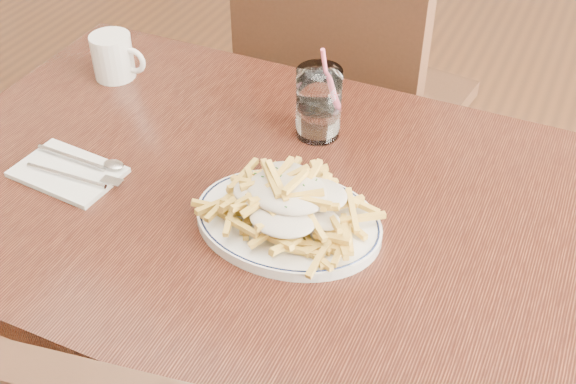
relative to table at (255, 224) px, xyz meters
The scene contains 8 objects.
table is the anchor object (origin of this frame).
chair_far 0.63m from the table, 96.12° to the left, with size 0.53×0.53×1.03m.
fries_plate 0.14m from the table, 33.31° to the right, with size 0.34×0.31×0.02m.
loaded_fries 0.18m from the table, 33.31° to the right, with size 0.27×0.23×0.07m.
napkin 0.34m from the table, 162.60° to the right, with size 0.18×0.12×0.01m, color silver.
cutlery 0.34m from the table, 163.62° to the right, with size 0.20×0.07×0.01m.
water_glass 0.24m from the table, 80.03° to the left, with size 0.08×0.08×0.18m.
coffee_mug 0.49m from the table, 153.47° to the left, with size 0.12×0.08×0.09m.
Camera 1 is at (0.44, -0.83, 1.52)m, focal length 45.00 mm.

